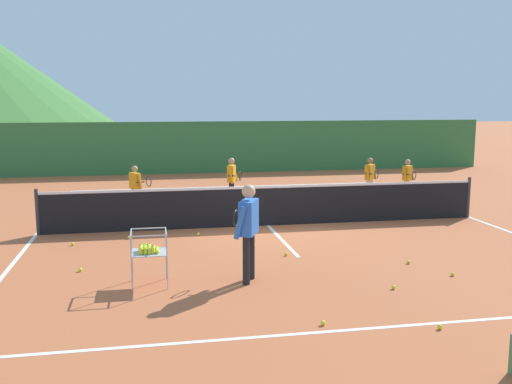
% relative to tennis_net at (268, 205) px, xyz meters
% --- Properties ---
extents(ground_plane, '(120.00, 120.00, 0.00)m').
position_rel_tennis_net_xyz_m(ground_plane, '(0.00, 0.00, -0.50)').
color(ground_plane, '#BC6038').
extents(line_baseline_near, '(10.68, 0.08, 0.01)m').
position_rel_tennis_net_xyz_m(line_baseline_near, '(0.00, -6.46, -0.50)').
color(line_baseline_near, white).
rests_on(line_baseline_near, ground).
extents(line_baseline_far, '(10.68, 0.08, 0.01)m').
position_rel_tennis_net_xyz_m(line_baseline_far, '(0.00, 6.43, -0.50)').
color(line_baseline_far, white).
rests_on(line_baseline_far, ground).
extents(line_sideline_west, '(0.08, 12.90, 0.01)m').
position_rel_tennis_net_xyz_m(line_sideline_west, '(-5.34, 0.00, -0.50)').
color(line_sideline_west, white).
rests_on(line_sideline_west, ground).
extents(line_sideline_east, '(0.08, 12.90, 0.01)m').
position_rel_tennis_net_xyz_m(line_sideline_east, '(5.34, 0.00, -0.50)').
color(line_sideline_east, white).
rests_on(line_sideline_east, ground).
extents(line_service_center, '(0.08, 5.79, 0.01)m').
position_rel_tennis_net_xyz_m(line_service_center, '(0.00, 0.00, -0.50)').
color(line_service_center, white).
rests_on(line_service_center, ground).
extents(tennis_net, '(10.64, 0.08, 1.05)m').
position_rel_tennis_net_xyz_m(tennis_net, '(0.00, 0.00, 0.00)').
color(tennis_net, '#333338').
rests_on(tennis_net, ground).
extents(instructor, '(0.50, 0.83, 1.64)m').
position_rel_tennis_net_xyz_m(instructor, '(-1.21, -4.17, 0.49)').
color(instructor, black).
rests_on(instructor, ground).
extents(student_0, '(0.61, 0.51, 1.25)m').
position_rel_tennis_net_xyz_m(student_0, '(-3.15, 2.48, 0.25)').
color(student_0, black).
rests_on(student_0, ground).
extents(student_1, '(0.42, 0.72, 1.36)m').
position_rel_tennis_net_xyz_m(student_1, '(-0.44, 2.96, 0.32)').
color(student_1, black).
rests_on(student_1, ground).
extents(student_2, '(0.48, 0.68, 1.29)m').
position_rel_tennis_net_xyz_m(student_2, '(3.76, 2.90, 0.28)').
color(student_2, silver).
rests_on(student_2, ground).
extents(student_3, '(0.48, 0.65, 1.25)m').
position_rel_tennis_net_xyz_m(student_3, '(4.85, 2.67, 0.25)').
color(student_3, silver).
rests_on(student_3, ground).
extents(ball_cart, '(0.58, 0.58, 0.90)m').
position_rel_tennis_net_xyz_m(ball_cart, '(-2.85, -4.05, 0.10)').
color(ball_cart, '#B7B7BC').
rests_on(ball_cart, ground).
extents(tennis_ball_1, '(0.07, 0.07, 0.07)m').
position_rel_tennis_net_xyz_m(tennis_ball_1, '(1.89, -3.70, -0.47)').
color(tennis_ball_1, yellow).
rests_on(tennis_ball_1, ground).
extents(tennis_ball_2, '(0.07, 0.07, 0.07)m').
position_rel_tennis_net_xyz_m(tennis_ball_2, '(-4.05, -3.08, -0.47)').
color(tennis_ball_2, yellow).
rests_on(tennis_ball_2, ground).
extents(tennis_ball_3, '(0.07, 0.07, 0.07)m').
position_rel_tennis_net_xyz_m(tennis_ball_3, '(2.31, -4.54, -0.47)').
color(tennis_ball_3, yellow).
rests_on(tennis_ball_3, ground).
extents(tennis_ball_4, '(0.07, 0.07, 0.07)m').
position_rel_tennis_net_xyz_m(tennis_ball_4, '(-3.26, -0.78, -0.47)').
color(tennis_ball_4, yellow).
rests_on(tennis_ball_4, ground).
extents(tennis_ball_5, '(0.07, 0.07, 0.07)m').
position_rel_tennis_net_xyz_m(tennis_ball_5, '(-0.71, -1.95, -0.47)').
color(tennis_ball_5, yellow).
rests_on(tennis_ball_5, ground).
extents(tennis_ball_6, '(0.07, 0.07, 0.07)m').
position_rel_tennis_net_xyz_m(tennis_ball_6, '(-0.22, -2.75, -0.47)').
color(tennis_ball_6, yellow).
rests_on(tennis_ball_6, ground).
extents(tennis_ball_7, '(0.07, 0.07, 0.07)m').
position_rel_tennis_net_xyz_m(tennis_ball_7, '(-1.75, -0.74, -0.47)').
color(tennis_ball_7, yellow).
rests_on(tennis_ball_7, ground).
extents(tennis_ball_8, '(0.07, 0.07, 0.07)m').
position_rel_tennis_net_xyz_m(tennis_ball_8, '(1.01, -5.01, -0.47)').
color(tennis_ball_8, yellow).
rests_on(tennis_ball_8, ground).
extents(tennis_ball_9, '(0.07, 0.07, 0.07)m').
position_rel_tennis_net_xyz_m(tennis_ball_9, '(0.93, -6.66, -0.47)').
color(tennis_ball_9, yellow).
rests_on(tennis_ball_9, ground).
extents(tennis_ball_10, '(0.07, 0.07, 0.07)m').
position_rel_tennis_net_xyz_m(tennis_ball_10, '(-4.41, -1.14, -0.47)').
color(tennis_ball_10, yellow).
rests_on(tennis_ball_10, ground).
extents(tennis_ball_11, '(0.07, 0.07, 0.07)m').
position_rel_tennis_net_xyz_m(tennis_ball_11, '(-0.55, -6.24, -0.47)').
color(tennis_ball_11, yellow).
rests_on(tennis_ball_11, ground).
extents(windscreen_fence, '(23.49, 0.08, 2.13)m').
position_rel_tennis_net_xyz_m(windscreen_fence, '(0.00, 10.40, 0.57)').
color(windscreen_fence, '#33753D').
rests_on(windscreen_fence, ground).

